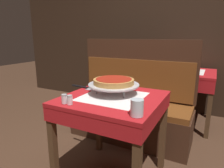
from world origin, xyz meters
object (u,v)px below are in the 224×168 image
Objects in this scene: water_glass_near at (137,108)px; condiment_caddy at (188,68)px; booth_bench at (131,110)px; salt_shaker at (64,99)px; dining_table_front at (113,108)px; dining_table_rear at (185,79)px; pizza_pan_stand at (114,85)px; pizza_server at (86,88)px; napkin_holder at (123,82)px; deep_dish_pizza at (114,81)px; pepper_shaker at (70,100)px.

condiment_caddy reaches higher than water_glass_near.
booth_bench is at bearing -123.86° from condiment_caddy.
salt_shaker is at bearing -107.98° from condiment_caddy.
dining_table_rear is at bearing 76.82° from dining_table_front.
water_glass_near is (0.33, -0.35, -0.02)m from pizza_pan_stand.
pizza_server is (-0.30, 0.04, -0.07)m from pizza_pan_stand.
napkin_holder reaches higher than dining_table_front.
napkin_holder is (-0.03, 0.26, -0.06)m from deep_dish_pizza.
water_glass_near reaches higher than pizza_pan_stand.
deep_dish_pizza is at bearing 61.87° from salt_shaker.
pizza_pan_stand is 6.20× the size of pepper_shaker.
dining_table_front is 0.37m from pepper_shaker.
pizza_server is 0.74m from water_glass_near.
pizza_pan_stand is at bearing -80.36° from booth_bench.
salt_shaker is (0.10, -0.41, 0.03)m from pizza_server.
pizza_server is 0.42m from salt_shaker.
condiment_caddy is (0.36, 1.51, 0.13)m from dining_table_front.
salt_shaker is 0.41× the size of condiment_caddy.
dining_table_rear is 1.46m from pizza_pan_stand.
napkin_holder is (0.08, -0.43, 0.45)m from booth_bench.
deep_dish_pizza is 0.27m from napkin_holder.
dining_table_rear is (0.34, 1.47, -0.02)m from dining_table_front.
pizza_server is at bearing 161.55° from dining_table_front.
dining_table_rear is 7.43× the size of napkin_holder.
water_glass_near reaches higher than salt_shaker.
dining_table_rear is at bearing 63.85° from pizza_server.
pepper_shaker is at bearing -177.13° from water_glass_near.
condiment_caddy is (0.39, 1.44, -0.03)m from pizza_pan_stand.
deep_dish_pizza is at bearing 111.34° from dining_table_front.
pepper_shaker is (-0.15, -0.37, -0.07)m from deep_dish_pizza.
booth_bench is at bearing 113.33° from water_glass_near.
pepper_shaker is 0.64m from napkin_holder.
pizza_server is at bearing 172.01° from deep_dish_pizza.
booth_bench reaches higher than pizza_server.
pizza_pan_stand is at bearing -82.86° from napkin_holder.
booth_bench is 1.15m from salt_shaker.
pizza_server reaches higher than dining_table_rear.
water_glass_near is at bearing -31.74° from pizza_server.
water_glass_near is 1.53× the size of pepper_shaker.
pepper_shaker is at bearing -91.80° from booth_bench.
pizza_server is 4.55× the size of pepper_shaker.
pizza_server is 0.44m from pepper_shaker.
deep_dish_pizza is 4.95× the size of pepper_shaker.
pepper_shaker is at bearing -106.60° from condiment_caddy.
dining_table_front is 1.80× the size of pizza_pan_stand.
water_glass_near is 1.79m from condiment_caddy.
water_glass_near is at bearing -91.97° from condiment_caddy.
booth_bench is 1.01m from condiment_caddy.
condiment_caddy is (0.06, 1.79, -0.01)m from water_glass_near.
dining_table_front is 1.51m from dining_table_rear.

